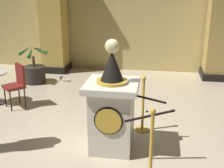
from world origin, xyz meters
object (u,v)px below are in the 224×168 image
(stanchion_far, at_px, (143,112))
(cafe_chair_red, at_px, (17,82))
(pedestal_clock, at_px, (112,109))
(stanchion_near, at_px, (151,155))
(potted_palm_left, at_px, (34,72))

(stanchion_far, distance_m, cafe_chair_red, 2.89)
(pedestal_clock, height_order, stanchion_far, pedestal_clock)
(pedestal_clock, distance_m, cafe_chair_red, 2.74)
(pedestal_clock, xyz_separation_m, stanchion_far, (0.45, 0.70, -0.33))
(stanchion_near, height_order, stanchion_far, stanchion_far)
(pedestal_clock, bearing_deg, stanchion_far, 57.00)
(pedestal_clock, xyz_separation_m, stanchion_near, (0.65, -0.71, -0.33))
(cafe_chair_red, bearing_deg, pedestal_clock, -31.27)
(stanchion_near, xyz_separation_m, cafe_chair_red, (-2.99, 2.13, 0.20))
(potted_palm_left, distance_m, cafe_chair_red, 1.74)
(pedestal_clock, bearing_deg, cafe_chair_red, 148.73)
(stanchion_near, xyz_separation_m, potted_palm_left, (-3.34, 3.81, -0.07))
(pedestal_clock, height_order, cafe_chair_red, pedestal_clock)
(stanchion_far, distance_m, potted_palm_left, 3.95)
(pedestal_clock, distance_m, stanchion_far, 0.90)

